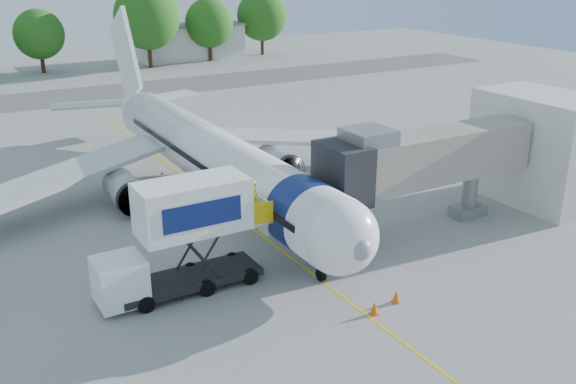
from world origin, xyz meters
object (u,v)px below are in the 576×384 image
ground_tug (419,363)px  catering_hiloader (181,238)px  aircraft (208,155)px  jet_bridge (417,160)px

ground_tug → catering_hiloader: bearing=119.6°
aircraft → ground_tug: size_ratio=11.46×
catering_hiloader → ground_tug: (5.22, -10.94, -2.09)m
aircraft → catering_hiloader: aircraft is taller
ground_tug → jet_bridge: bearing=54.6°
aircraft → jet_bridge: aircraft is taller
aircraft → catering_hiloader: 12.77m
ground_tug → aircraft: bearing=91.4°
jet_bridge → catering_hiloader: jet_bridge is taller
catering_hiloader → jet_bridge: bearing=0.0°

